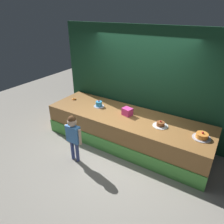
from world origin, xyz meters
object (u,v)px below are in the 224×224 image
cake_center (160,124)px  cake_right (202,136)px  child_figure (73,133)px  cake_left (99,104)px  donut (74,99)px  pink_box (127,112)px

cake_center → cake_right: cake_right is taller
child_figure → cake_right: 2.59m
child_figure → cake_right: child_figure is taller
cake_left → cake_right: size_ratio=0.77×
child_figure → cake_left: size_ratio=4.05×
cake_right → cake_left: bearing=177.7°
child_figure → donut: bearing=130.8°
donut → cake_center: bearing=-1.9°
pink_box → cake_center: pink_box is taller
child_figure → cake_left: bearing=100.4°
cake_left → cake_right: cake_left is taller
child_figure → cake_right: size_ratio=3.13×
cake_left → pink_box: bearing=-2.0°
cake_left → child_figure: bearing=-79.6°
donut → cake_right: bearing=-1.6°
child_figure → cake_left: 1.28m
pink_box → donut: 1.70m
cake_center → cake_left: bearing=176.9°
cake_right → pink_box: bearing=177.6°
cake_left → cake_center: bearing=-3.1°
donut → cake_left: (0.85, 0.01, 0.04)m
donut → pink_box: bearing=-0.7°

